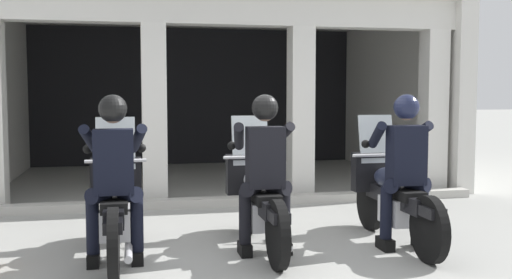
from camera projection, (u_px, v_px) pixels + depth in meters
ground_plane at (218, 198)px, 9.00m from camera, size 80.00×80.00×0.00m
station_building at (207, 72)px, 11.29m from camera, size 7.71×5.27×3.18m
kerb_strip at (235, 201)px, 8.42m from camera, size 7.21×0.24×0.12m
motorcycle_left at (116, 206)px, 5.78m from camera, size 0.62×2.04×1.35m
police_officer_left at (114, 165)px, 5.47m from camera, size 0.63×0.61×1.58m
motorcycle_center at (259, 199)px, 6.14m from camera, size 0.62×2.04×1.35m
police_officer_center at (265, 160)px, 5.83m from camera, size 0.63×0.61×1.58m
motorcycle_right at (392, 196)px, 6.34m from camera, size 0.62×2.04×1.35m
police_officer_right at (405, 158)px, 6.03m from camera, size 0.63×0.61×1.58m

